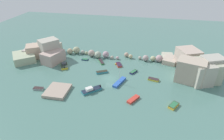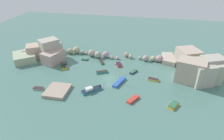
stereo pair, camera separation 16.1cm
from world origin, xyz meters
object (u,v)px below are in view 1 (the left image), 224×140
Objects in this scene: moored_boat_5 at (85,59)px; moored_boat_11 at (133,72)px; moored_boat_10 at (102,72)px; moored_boat_6 at (133,99)px; channel_buoy at (116,64)px; moored_boat_8 at (119,65)px; stone_dock at (58,91)px; moored_boat_7 at (38,89)px; moored_boat_4 at (174,105)px; moored_boat_2 at (153,79)px; moored_boat_1 at (119,82)px; moored_boat_3 at (91,90)px; moored_boat_9 at (101,62)px; moored_boat_0 at (64,66)px.

moored_boat_11 is (18.93, -5.72, 0.08)m from moored_boat_5.
moored_boat_5 is 0.62× the size of moored_boat_10.
channel_buoy is at bearing 55.40° from moored_boat_6.
moored_boat_10 reaches higher than moored_boat_8.
moored_boat_6 is 1.27× the size of moored_boat_11.
stone_dock is 5.97m from moored_boat_7.
channel_buoy is 0.14× the size of moored_boat_4.
channel_buoy is at bearing -93.72° from moored_boat_11.
moored_boat_6 reaches higher than moored_boat_2.
moored_boat_1 reaches higher than moored_boat_10.
moored_boat_8 is at bearing -149.04° from moored_boat_3.
moored_boat_11 is at bearing -172.06° from moored_boat_3.
channel_buoy is 0.13× the size of moored_boat_8.
moored_boat_8 is at bearing 50.73° from moored_boat_9.
moored_boat_7 is at bearing -31.07° from moored_boat_11.
moored_boat_9 is (13.42, 20.25, -0.03)m from moored_boat_7.
moored_boat_9 is (6.47, -0.62, 0.05)m from moored_boat_5.
moored_boat_0 is 19.30m from moored_boat_8.
stone_dock is 20.88m from moored_boat_5.
moored_boat_1 reaches higher than channel_buoy.
moored_boat_1 is 1.09× the size of moored_boat_3.
moored_boat_4 is 19.01m from moored_boat_11.
moored_boat_9 is (-5.58, 0.75, 0.01)m from channel_buoy.
moored_boat_3 reaches higher than moored_boat_7.
moored_boat_6 is (8.35, -18.84, 0.07)m from channel_buoy.
moored_boat_9 is at bearing -121.63° from moored_boat_8.
moored_boat_8 is at bearing 161.82° from moored_boat_2.
stone_dock is 1.97× the size of moored_boat_2.
moored_boat_10 is (8.65, -8.00, 0.11)m from moored_boat_5.
moored_boat_2 is 20.85m from moored_boat_9.
stone_dock is 1.86× the size of moored_boat_8.
moored_boat_2 is (30.88, -2.55, -0.17)m from moored_boat_0.
moored_boat_6 is (20.40, -20.22, 0.11)m from moored_boat_5.
moored_boat_3 is at bearing 4.36° from moored_boat_7.
moored_boat_10 is at bearing -134.61° from moored_boat_3.
moored_boat_6 is at bearing -60.43° from moored_boat_4.
moored_boat_11 is (6.88, -4.34, 0.04)m from channel_buoy.
moored_boat_3 is at bearing 13.41° from stone_dock.
moored_boat_5 is 22.00m from moored_boat_7.
moored_boat_8 is (5.02, 16.98, -0.22)m from moored_boat_3.
moored_boat_8 is at bearing -154.06° from moored_boat_10.
moored_boat_3 reaches higher than moored_boat_8.
stone_dock is 23.91m from moored_boat_8.
moored_boat_4 reaches higher than moored_boat_2.
moored_boat_0 is at bearing 107.12° from stone_dock.
moored_boat_11 is (3.51, 7.18, -0.08)m from moored_boat_1.
moored_boat_3 is 15.38m from moored_boat_7.
moored_boat_0 is 38.72m from moored_boat_4.
moored_boat_4 is at bearing -60.82° from moored_boat_6.
moored_boat_5 is at bearing -108.66° from moored_boat_3.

